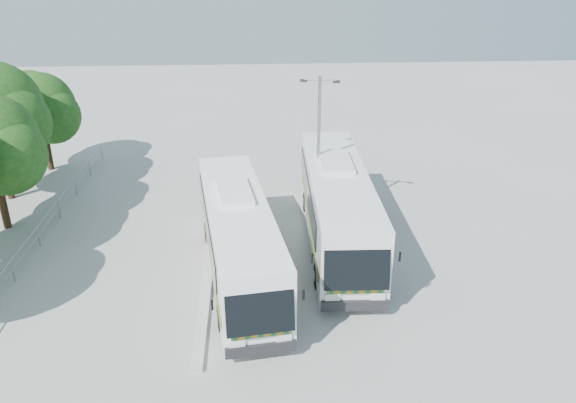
{
  "coord_description": "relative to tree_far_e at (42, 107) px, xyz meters",
  "views": [
    {
      "loc": [
        -0.41,
        -20.09,
        11.88
      ],
      "look_at": [
        1.18,
        2.78,
        1.95
      ],
      "focal_mm": 35.0,
      "sensor_mm": 36.0,
      "label": 1
    }
  ],
  "objects": [
    {
      "name": "tree_far_e",
      "position": [
        0.0,
        0.0,
        0.0
      ],
      "size": [
        4.54,
        4.28,
        5.92
      ],
      "color": "#382314",
      "rests_on": "ground"
    },
    {
      "name": "coach_main",
      "position": [
        11.63,
        -13.33,
        -2.14
      ],
      "size": [
        3.78,
        11.65,
        3.18
      ],
      "rotation": [
        0.0,
        0.0,
        0.13
      ],
      "color": "white",
      "rests_on": "ground"
    },
    {
      "name": "kerb_divider",
      "position": [
        10.33,
        -11.3,
        -3.81
      ],
      "size": [
        0.4,
        16.0,
        0.15
      ],
      "primitive_type": "cube",
      "color": "#B2B2AD",
      "rests_on": "ground"
    },
    {
      "name": "coach_adjacent",
      "position": [
        15.98,
        -10.74,
        -2.02
      ],
      "size": [
        2.98,
        12.34,
        3.4
      ],
      "rotation": [
        0.0,
        0.0,
        -0.04
      ],
      "color": "white",
      "rests_on": "ground"
    },
    {
      "name": "ground",
      "position": [
        12.63,
        -13.3,
        -3.89
      ],
      "size": [
        100.0,
        100.0,
        0.0
      ],
      "primitive_type": "plane",
      "color": "#A7A7A1",
      "rests_on": "ground"
    },
    {
      "name": "lamppost",
      "position": [
        15.33,
        -8.92,
        0.09
      ],
      "size": [
        1.74,
        0.58,
        7.2
      ],
      "rotation": [
        0.0,
        0.0,
        -0.24
      ],
      "color": "gray",
      "rests_on": "ground"
    },
    {
      "name": "railing",
      "position": [
        2.63,
        -9.3,
        -3.15
      ],
      "size": [
        0.06,
        22.0,
        1.0
      ],
      "color": "gray",
      "rests_on": "ground"
    }
  ]
}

